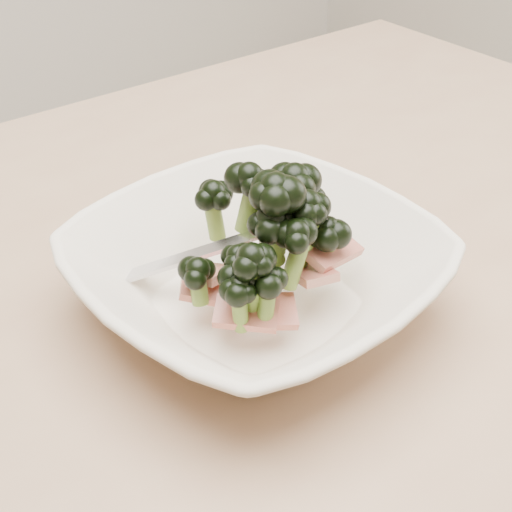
# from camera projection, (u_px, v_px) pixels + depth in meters

# --- Properties ---
(dining_table) EXTENTS (1.20, 0.80, 0.75)m
(dining_table) POSITION_uv_depth(u_px,v_px,m) (235.00, 343.00, 0.69)
(dining_table) COLOR tan
(dining_table) RESTS_ON ground
(broccoli_dish) EXTENTS (0.30, 0.30, 0.13)m
(broccoli_dish) POSITION_uv_depth(u_px,v_px,m) (258.00, 266.00, 0.55)
(broccoli_dish) COLOR beige
(broccoli_dish) RESTS_ON dining_table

